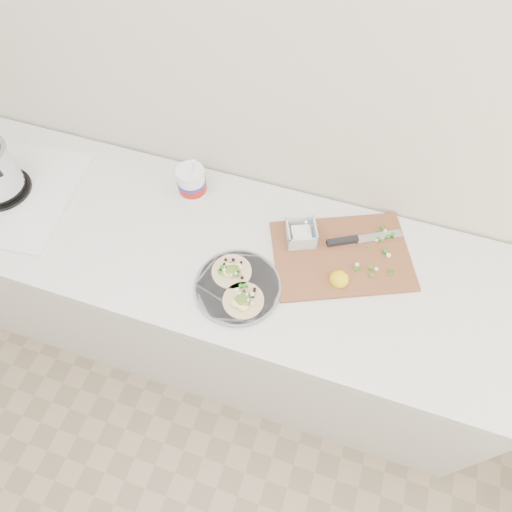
% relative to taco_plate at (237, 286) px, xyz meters
% --- Properties ---
extents(counter, '(2.44, 0.66, 0.90)m').
position_rel_taco_plate_xyz_m(counter, '(-0.24, 0.15, -0.47)').
color(counter, silver).
rests_on(counter, ground).
extents(taco_plate, '(0.28, 0.28, 0.04)m').
position_rel_taco_plate_xyz_m(taco_plate, '(0.00, 0.00, 0.00)').
color(taco_plate, slate).
rests_on(taco_plate, counter).
extents(tub, '(0.10, 0.10, 0.23)m').
position_rel_taco_plate_xyz_m(tub, '(-0.29, 0.33, 0.05)').
color(tub, white).
rests_on(tub, counter).
extents(cutboard, '(0.54, 0.47, 0.07)m').
position_rel_taco_plate_xyz_m(cutboard, '(0.28, 0.23, 0.00)').
color(cutboard, brown).
rests_on(cutboard, counter).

